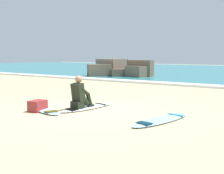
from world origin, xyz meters
The scene contains 8 objects.
ground_plane centered at (0.00, 0.00, 0.00)m, with size 80.00×80.00×0.00m, color #CCB584.
breaking_foam centered at (0.00, 8.11, 0.06)m, with size 80.00×0.90×0.11m, color white.
surfboard_main centered at (-0.15, 0.17, 0.04)m, with size 0.74×2.07×0.08m.
surfer_seated centered at (-0.18, -0.12, 0.44)m, with size 0.39×0.72×0.95m.
surfboard_spare_near centered at (-1.09, -0.77, 0.04)m, with size 2.16×1.25×0.08m.
surfboard_spare_far centered at (2.42, -0.07, 0.04)m, with size 0.89×2.22×0.08m.
rock_outcrop_distant centered at (-6.21, 11.12, 0.54)m, with size 4.41×3.53×1.30m.
beach_bag centered at (-1.04, -0.99, 0.16)m, with size 0.36×0.48×0.32m, color maroon.
Camera 1 is at (5.38, -6.46, 1.63)m, focal length 46.15 mm.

